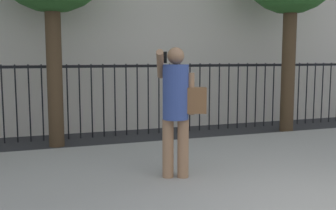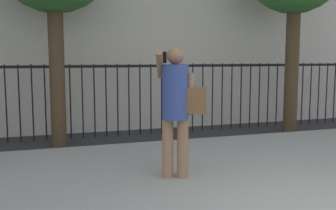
% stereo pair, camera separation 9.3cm
% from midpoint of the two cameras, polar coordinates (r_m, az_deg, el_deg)
% --- Properties ---
extents(sidewalk, '(28.00, 4.40, 0.15)m').
position_cam_midpoint_polar(sidewalk, '(6.01, 11.61, -9.45)').
color(sidewalk, gray).
rests_on(sidewalk, ground).
extents(iron_fence, '(12.03, 0.04, 1.60)m').
position_cam_midpoint_polar(iron_fence, '(9.19, 0.13, 2.30)').
color(iron_fence, black).
rests_on(iron_fence, ground).
extents(pedestrian_on_phone, '(0.72, 0.54, 1.72)m').
position_cam_midpoint_polar(pedestrian_on_phone, '(5.24, 1.83, 0.33)').
color(pedestrian_on_phone, '#936B4C').
rests_on(pedestrian_on_phone, sidewalk).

